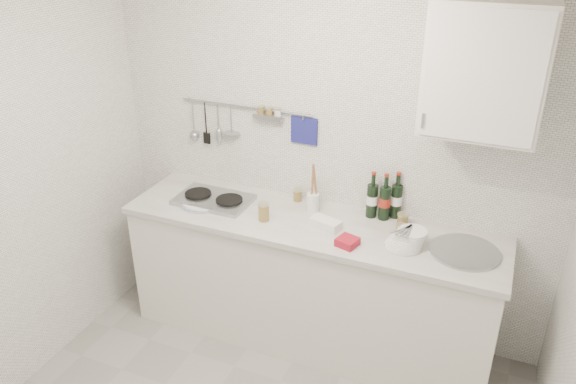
# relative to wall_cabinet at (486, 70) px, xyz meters

# --- Properties ---
(back_wall) EXTENTS (3.00, 0.02, 2.50)m
(back_wall) POSITION_rel_wall_cabinet_xyz_m (-0.90, 0.18, -0.70)
(back_wall) COLOR silver
(back_wall) RESTS_ON floor
(counter) EXTENTS (2.44, 0.64, 0.96)m
(counter) POSITION_rel_wall_cabinet_xyz_m (-0.89, -0.12, -1.52)
(counter) COLOR silver
(counter) RESTS_ON floor
(wall_rail) EXTENTS (0.98, 0.09, 0.34)m
(wall_rail) POSITION_rel_wall_cabinet_xyz_m (-1.50, 0.15, -0.52)
(wall_rail) COLOR #93969B
(wall_rail) RESTS_ON back_wall
(wall_cabinet) EXTENTS (0.60, 0.38, 0.70)m
(wall_cabinet) POSITION_rel_wall_cabinet_xyz_m (0.00, 0.00, 0.00)
(wall_cabinet) COLOR silver
(wall_cabinet) RESTS_ON back_wall
(plate_stack_hob) EXTENTS (0.34, 0.34, 0.03)m
(plate_stack_hob) POSITION_rel_wall_cabinet_xyz_m (-1.65, -0.15, -1.02)
(plate_stack_hob) COLOR #45589D
(plate_stack_hob) RESTS_ON counter
(plate_stack_sink) EXTENTS (0.24, 0.22, 0.11)m
(plate_stack_sink) POSITION_rel_wall_cabinet_xyz_m (-0.27, -0.18, -0.98)
(plate_stack_sink) COLOR white
(plate_stack_sink) RESTS_ON counter
(wine_bottles) EXTENTS (0.22, 0.13, 0.31)m
(wine_bottles) POSITION_rel_wall_cabinet_xyz_m (-0.49, 0.11, -0.87)
(wine_bottles) COLOR black
(wine_bottles) RESTS_ON counter
(butter_dish) EXTENTS (0.21, 0.14, 0.06)m
(butter_dish) POSITION_rel_wall_cabinet_xyz_m (-0.78, -0.16, -1.00)
(butter_dish) COLOR white
(butter_dish) RESTS_ON counter
(strawberry_punnet) EXTENTS (0.14, 0.14, 0.05)m
(strawberry_punnet) POSITION_rel_wall_cabinet_xyz_m (-0.60, -0.30, -1.01)
(strawberry_punnet) COLOR #B91431
(strawberry_punnet) RESTS_ON counter
(utensil_crock) EXTENTS (0.08, 0.08, 0.34)m
(utensil_crock) POSITION_rel_wall_cabinet_xyz_m (-0.93, 0.02, -0.95)
(utensil_crock) COLOR white
(utensil_crock) RESTS_ON counter
(jar_a) EXTENTS (0.06, 0.06, 0.08)m
(jar_a) POSITION_rel_wall_cabinet_xyz_m (-1.08, 0.11, -0.99)
(jar_a) COLOR olive
(jar_a) RESTS_ON counter
(jar_b) EXTENTS (0.07, 0.07, 0.08)m
(jar_b) POSITION_rel_wall_cabinet_xyz_m (-0.35, 0.06, -0.99)
(jar_b) COLOR olive
(jar_b) RESTS_ON counter
(jar_c) EXTENTS (0.07, 0.07, 0.08)m
(jar_c) POSITION_rel_wall_cabinet_xyz_m (-0.34, -0.07, -0.99)
(jar_c) COLOR olive
(jar_c) RESTS_ON counter
(jar_d) EXTENTS (0.07, 0.07, 0.12)m
(jar_d) POSITION_rel_wall_cabinet_xyz_m (-1.18, -0.22, -0.97)
(jar_d) COLOR olive
(jar_d) RESTS_ON counter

